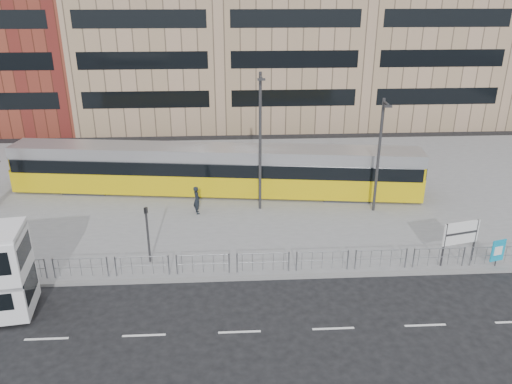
{
  "coord_description": "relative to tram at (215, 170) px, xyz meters",
  "views": [
    {
      "loc": [
        -2.27,
        -21.19,
        13.51
      ],
      "look_at": [
        -0.74,
        6.0,
        2.24
      ],
      "focal_mm": 35.0,
      "sensor_mm": 36.0,
      "label": 1
    }
  ],
  "objects": [
    {
      "name": "traffic_light_west",
      "position": [
        -3.22,
        -9.34,
        0.32
      ],
      "size": [
        0.22,
        0.24,
        3.1
      ],
      "rotation": [
        0.0,
        0.0,
        -0.31
      ],
      "color": "#2D2D30",
      "rests_on": "plaza"
    },
    {
      "name": "pedestrian_barrier",
      "position": [
        5.31,
        -10.69,
        -0.82
      ],
      "size": [
        32.07,
        0.07,
        1.1
      ],
      "color": "gray",
      "rests_on": "plaza"
    },
    {
      "name": "kerb",
      "position": [
        3.31,
        -11.14,
        -1.73
      ],
      "size": [
        64.0,
        0.25,
        0.17
      ],
      "primitive_type": "cube",
      "color": "gray",
      "rests_on": "ground"
    },
    {
      "name": "ground",
      "position": [
        3.31,
        -11.19,
        -1.8
      ],
      "size": [
        120.0,
        120.0,
        0.0
      ],
      "primitive_type": "plane",
      "color": "black",
      "rests_on": "ground"
    },
    {
      "name": "station_sign",
      "position": [
        12.72,
        -10.39,
        -0.01
      ],
      "size": [
        2.02,
        0.55,
        2.36
      ],
      "rotation": [
        0.0,
        0.0,
        0.23
      ],
      "color": "#2D2D30",
      "rests_on": "plaza"
    },
    {
      "name": "tram",
      "position": [
        0.0,
        0.0,
        0.0
      ],
      "size": [
        28.06,
        6.12,
        3.29
      ],
      "rotation": [
        0.0,
        0.0,
        -0.13
      ],
      "color": "gold",
      "rests_on": "plaza"
    },
    {
      "name": "road_markings",
      "position": [
        4.31,
        -15.19,
        -1.8
      ],
      "size": [
        62.0,
        0.12,
        0.01
      ],
      "primitive_type": "cube",
      "color": "white",
      "rests_on": "ground"
    },
    {
      "name": "lamp_post_east",
      "position": [
        10.22,
        -3.68,
        2.34
      ],
      "size": [
        0.45,
        1.04,
        7.25
      ],
      "color": "#2D2D30",
      "rests_on": "plaza"
    },
    {
      "name": "plaza",
      "position": [
        3.31,
        0.81,
        -1.73
      ],
      "size": [
        64.0,
        24.0,
        0.15
      ],
      "primitive_type": "cube",
      "color": "gray",
      "rests_on": "ground"
    },
    {
      "name": "ad_panel",
      "position": [
        14.61,
        -10.79,
        -0.78
      ],
      "size": [
        0.78,
        0.26,
        1.49
      ],
      "rotation": [
        0.0,
        0.0,
        0.26
      ],
      "color": "#2D2D30",
      "rests_on": "plaza"
    },
    {
      "name": "lamp_post_west",
      "position": [
        2.95,
        -2.97,
        3.09
      ],
      "size": [
        0.45,
        1.04,
        8.74
      ],
      "color": "#2D2D30",
      "rests_on": "plaza"
    },
    {
      "name": "pedestrian",
      "position": [
        -1.07,
        -3.42,
        -0.75
      ],
      "size": [
        0.59,
        0.75,
        1.8
      ],
      "primitive_type": "imported",
      "rotation": [
        0.0,
        0.0,
        1.84
      ],
      "color": "black",
      "rests_on": "plaza"
    }
  ]
}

